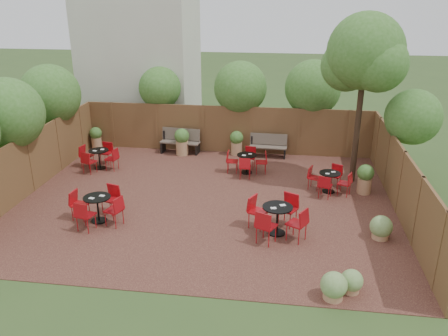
# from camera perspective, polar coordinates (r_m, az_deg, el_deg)

# --- Properties ---
(ground) EXTENTS (80.00, 80.00, 0.00)m
(ground) POSITION_cam_1_polar(r_m,az_deg,el_deg) (14.99, -2.25, -4.15)
(ground) COLOR #354F23
(ground) RESTS_ON ground
(courtyard_paving) EXTENTS (12.00, 10.00, 0.02)m
(courtyard_paving) POSITION_cam_1_polar(r_m,az_deg,el_deg) (14.99, -2.26, -4.12)
(courtyard_paving) COLOR #3C1D18
(courtyard_paving) RESTS_ON ground
(fence_back) EXTENTS (12.00, 0.08, 2.00)m
(fence_back) POSITION_cam_1_polar(r_m,az_deg,el_deg) (19.28, 0.31, 4.83)
(fence_back) COLOR brown
(fence_back) RESTS_ON ground
(fence_left) EXTENTS (0.08, 10.00, 2.00)m
(fence_left) POSITION_cam_1_polar(r_m,az_deg,el_deg) (16.69, -23.03, 0.50)
(fence_left) COLOR brown
(fence_left) RESTS_ON ground
(fence_right) EXTENTS (0.08, 10.00, 2.00)m
(fence_right) POSITION_cam_1_polar(r_m,az_deg,el_deg) (14.82, 21.19, -1.74)
(fence_right) COLOR brown
(fence_right) RESTS_ON ground
(neighbour_building) EXTENTS (5.00, 4.00, 8.00)m
(neighbour_building) POSITION_cam_1_polar(r_m,az_deg,el_deg) (22.58, -10.38, 14.65)
(neighbour_building) COLOR beige
(neighbour_building) RESTS_ON ground
(overhang_foliage) EXTENTS (15.54, 10.78, 2.64)m
(overhang_foliage) POSITION_cam_1_polar(r_m,az_deg,el_deg) (16.76, -10.45, 7.99)
(overhang_foliage) COLOR #366621
(overhang_foliage) RESTS_ON ground
(courtyard_tree) EXTENTS (2.70, 2.60, 5.84)m
(courtyard_tree) POSITION_cam_1_polar(r_m,az_deg,el_deg) (16.03, 17.13, 13.07)
(courtyard_tree) COLOR black
(courtyard_tree) RESTS_ON courtyard_paving
(park_bench_left) EXTENTS (1.69, 0.69, 1.02)m
(park_bench_left) POSITION_cam_1_polar(r_m,az_deg,el_deg) (19.40, -5.44, 3.43)
(park_bench_left) COLOR brown
(park_bench_left) RESTS_ON courtyard_paving
(park_bench_right) EXTENTS (1.54, 0.56, 0.94)m
(park_bench_right) POSITION_cam_1_polar(r_m,az_deg,el_deg) (18.92, 5.54, 2.84)
(park_bench_right) COLOR brown
(park_bench_right) RESTS_ON courtyard_paving
(bistro_tables) EXTENTS (10.10, 6.13, 0.96)m
(bistro_tables) POSITION_cam_1_polar(r_m,az_deg,el_deg) (14.99, -2.36, -2.21)
(bistro_tables) COLOR black
(bistro_tables) RESTS_ON courtyard_paving
(planters) EXTENTS (11.37, 3.90, 1.12)m
(planters) POSITION_cam_1_polar(r_m,az_deg,el_deg) (18.29, -1.26, 2.54)
(planters) COLOR #A87B54
(planters) RESTS_ON courtyard_paving
(low_shrubs) EXTENTS (2.12, 3.52, 0.67)m
(low_shrubs) POSITION_cam_1_polar(r_m,az_deg,el_deg) (11.79, 16.48, -10.80)
(low_shrubs) COLOR #A87B54
(low_shrubs) RESTS_ON courtyard_paving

